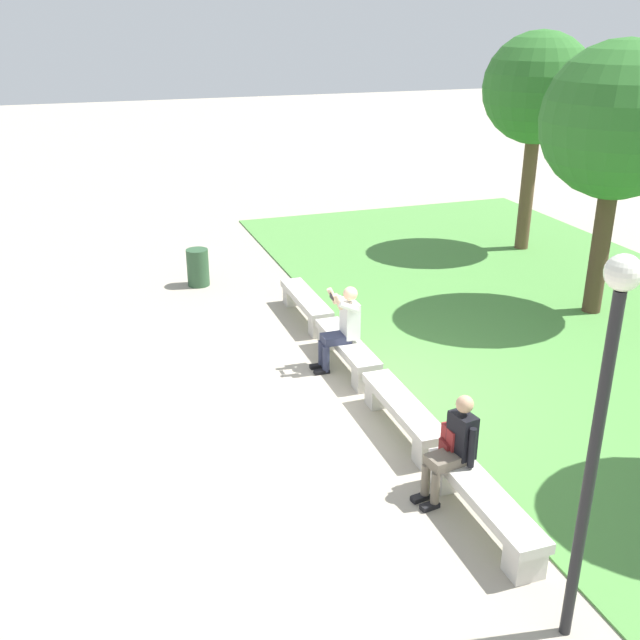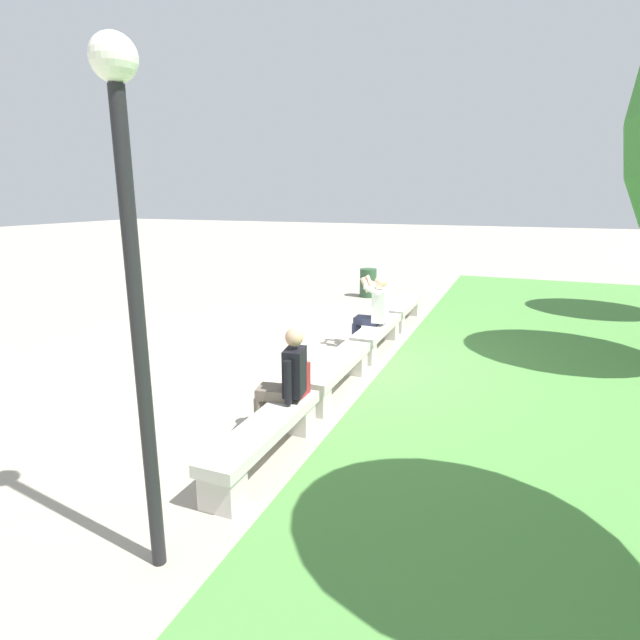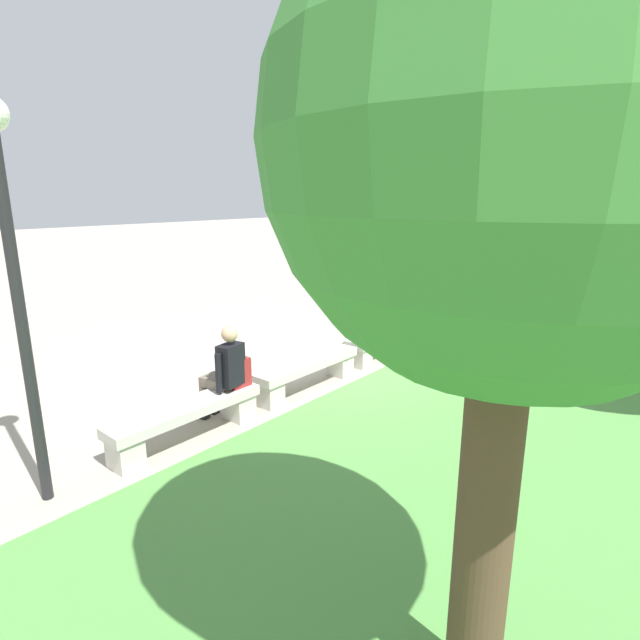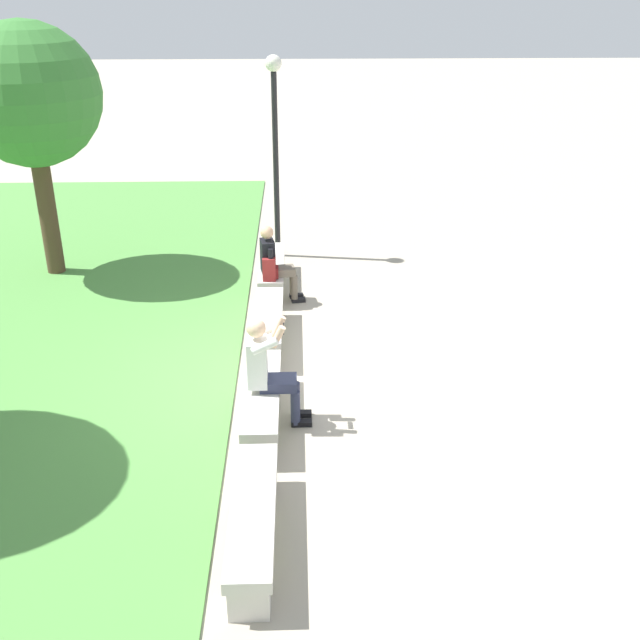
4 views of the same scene
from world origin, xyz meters
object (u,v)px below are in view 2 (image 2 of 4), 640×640
object	(u,v)px
bench_mid	(336,371)
person_photographer	(374,308)
bench_near	(377,333)
person_distant	(285,380)
lamp_post	(131,243)
trash_bin	(368,283)
bench_main	(404,309)
bench_far	(265,436)
backpack	(297,380)

from	to	relation	value
bench_mid	person_photographer	size ratio (longest dim) A/B	1.45
bench_near	person_distant	size ratio (longest dim) A/B	1.52
person_photographer	bench_mid	bearing A→B (deg)	2.15
bench_near	person_photographer	distance (m)	0.44
person_photographer	lamp_post	xyz separation A→B (m)	(5.69, 0.02, 1.61)
person_distant	trash_bin	size ratio (longest dim) A/B	1.68
bench_main	bench_far	xyz separation A→B (m)	(6.23, 0.00, 0.00)
bench_mid	person_photographer	world-z (taller)	person_photographer
bench_main	lamp_post	bearing A→B (deg)	-0.46
lamp_post	person_photographer	bearing A→B (deg)	-179.84
bench_near	person_photographer	size ratio (longest dim) A/B	1.45
bench_far	bench_near	bearing A→B (deg)	180.00
bench_main	trash_bin	bearing A→B (deg)	-147.85
bench_near	lamp_post	distance (m)	6.05
person_distant	backpack	bearing A→B (deg)	153.62
lamp_post	trash_bin	bearing A→B (deg)	-171.90
bench_mid	lamp_post	distance (m)	4.15
bench_mid	person_distant	xyz separation A→B (m)	(1.45, -0.07, 0.37)
bench_mid	trash_bin	size ratio (longest dim) A/B	2.55
person_photographer	person_distant	distance (m)	3.53
person_distant	lamp_post	bearing A→B (deg)	0.09
person_photographer	backpack	world-z (taller)	person_photographer
bench_near	bench_far	xyz separation A→B (m)	(4.15, 0.00, 0.00)
bench_near	trash_bin	xyz separation A→B (m)	(-4.48, -1.51, 0.08)
bench_main	person_distant	size ratio (longest dim) A/B	1.52
bench_far	lamp_post	bearing A→B (deg)	-2.31
trash_bin	bench_mid	bearing A→B (deg)	12.97
bench_mid	person_distant	bearing A→B (deg)	-2.57
person_photographer	backpack	xyz separation A→B (m)	(3.38, 0.08, -0.11)
bench_near	bench_mid	size ratio (longest dim) A/B	1.00
bench_mid	lamp_post	xyz separation A→B (m)	(3.61, -0.06, 2.04)
bench_main	person_distant	xyz separation A→B (m)	(5.61, -0.07, 0.37)
person_photographer	trash_bin	xyz separation A→B (m)	(-4.48, -1.43, -0.36)
bench_near	trash_bin	world-z (taller)	trash_bin
bench_main	trash_bin	xyz separation A→B (m)	(-2.40, -1.51, 0.08)
bench_far	trash_bin	size ratio (longest dim) A/B	2.55
lamp_post	bench_near	bearing A→B (deg)	179.38
bench_mid	person_photographer	bearing A→B (deg)	-177.85
person_photographer	person_distant	size ratio (longest dim) A/B	1.05
trash_bin	bench_far	bearing A→B (deg)	9.92
person_distant	lamp_post	size ratio (longest dim) A/B	0.36
bench_near	backpack	world-z (taller)	backpack
bench_main	bench_near	bearing A→B (deg)	0.00
person_distant	backpack	xyz separation A→B (m)	(-0.14, 0.07, -0.05)
bench_near	bench_mid	bearing A→B (deg)	0.00
bench_main	backpack	xyz separation A→B (m)	(5.46, 0.01, 0.33)
bench_near	trash_bin	bearing A→B (deg)	-161.37
person_photographer	bench_far	bearing A→B (deg)	1.07
person_distant	bench_main	bearing A→B (deg)	179.33
bench_mid	bench_near	bearing A→B (deg)	180.00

